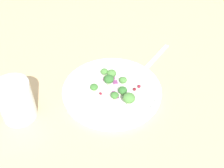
# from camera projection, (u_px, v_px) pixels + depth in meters

# --- Properties ---
(ground_plane) EXTENTS (1.80, 1.80, 0.02)m
(ground_plane) POSITION_uv_depth(u_px,v_px,m) (114.00, 101.00, 0.65)
(ground_plane) COLOR tan
(plate) EXTENTS (0.25, 0.25, 0.02)m
(plate) POSITION_uv_depth(u_px,v_px,m) (112.00, 89.00, 0.65)
(plate) COLOR white
(plate) RESTS_ON ground_plane
(dressing_pool) EXTENTS (0.15, 0.15, 0.00)m
(dressing_pool) POSITION_uv_depth(u_px,v_px,m) (112.00, 88.00, 0.65)
(dressing_pool) COLOR white
(dressing_pool) RESTS_ON plate
(broccoli_floret_0) EXTENTS (0.02, 0.02, 0.02)m
(broccoli_floret_0) POSITION_uv_depth(u_px,v_px,m) (104.00, 72.00, 0.67)
(broccoli_floret_0) COLOR #ADD18E
(broccoli_floret_0) RESTS_ON plate
(broccoli_floret_1) EXTENTS (0.02, 0.02, 0.02)m
(broccoli_floret_1) POSITION_uv_depth(u_px,v_px,m) (123.00, 90.00, 0.62)
(broccoli_floret_1) COLOR #8EB77A
(broccoli_floret_1) RESTS_ON plate
(broccoli_floret_2) EXTENTS (0.02, 0.02, 0.02)m
(broccoli_floret_2) POSITION_uv_depth(u_px,v_px,m) (112.00, 74.00, 0.67)
(broccoli_floret_2) COLOR #9EC684
(broccoli_floret_2) RESTS_ON plate
(broccoli_floret_3) EXTENTS (0.02, 0.02, 0.02)m
(broccoli_floret_3) POSITION_uv_depth(u_px,v_px,m) (115.00, 95.00, 0.61)
(broccoli_floret_3) COLOR #8EB77A
(broccoli_floret_3) RESTS_ON plate
(broccoli_floret_4) EXTENTS (0.03, 0.03, 0.03)m
(broccoli_floret_4) POSITION_uv_depth(u_px,v_px,m) (109.00, 79.00, 0.64)
(broccoli_floret_4) COLOR #9EC684
(broccoli_floret_4) RESTS_ON plate
(broccoli_floret_5) EXTENTS (0.02, 0.02, 0.02)m
(broccoli_floret_5) POSITION_uv_depth(u_px,v_px,m) (123.00, 80.00, 0.65)
(broccoli_floret_5) COLOR #8EB77A
(broccoli_floret_5) RESTS_ON plate
(broccoli_floret_6) EXTENTS (0.03, 0.03, 0.03)m
(broccoli_floret_6) POSITION_uv_depth(u_px,v_px,m) (129.00, 98.00, 0.59)
(broccoli_floret_6) COLOR #ADD18E
(broccoli_floret_6) RESTS_ON plate
(broccoli_floret_7) EXTENTS (0.02, 0.02, 0.02)m
(broccoli_floret_7) POSITION_uv_depth(u_px,v_px,m) (94.00, 87.00, 0.63)
(broccoli_floret_7) COLOR #9EC684
(broccoli_floret_7) RESTS_ON plate
(cranberry_0) EXTENTS (0.01, 0.01, 0.01)m
(cranberry_0) POSITION_uv_depth(u_px,v_px,m) (139.00, 86.00, 0.65)
(cranberry_0) COLOR maroon
(cranberry_0) RESTS_ON plate
(cranberry_1) EXTENTS (0.01, 0.01, 0.01)m
(cranberry_1) POSITION_uv_depth(u_px,v_px,m) (122.00, 92.00, 0.63)
(cranberry_1) COLOR #4C0A14
(cranberry_1) RESTS_ON plate
(cranberry_2) EXTENTS (0.01, 0.01, 0.01)m
(cranberry_2) POSITION_uv_depth(u_px,v_px,m) (135.00, 89.00, 0.64)
(cranberry_2) COLOR maroon
(cranberry_2) RESTS_ON plate
(cranberry_3) EXTENTS (0.01, 0.01, 0.01)m
(cranberry_3) POSITION_uv_depth(u_px,v_px,m) (128.00, 100.00, 0.61)
(cranberry_3) COLOR maroon
(cranberry_3) RESTS_ON plate
(cranberry_4) EXTENTS (0.01, 0.01, 0.01)m
(cranberry_4) POSITION_uv_depth(u_px,v_px,m) (101.00, 93.00, 0.63)
(cranberry_4) COLOR maroon
(cranberry_4) RESTS_ON plate
(onion_bit_0) EXTENTS (0.02, 0.02, 0.00)m
(onion_bit_0) POSITION_uv_depth(u_px,v_px,m) (115.00, 82.00, 0.66)
(onion_bit_0) COLOR #843D75
(onion_bit_0) RESTS_ON plate
(onion_bit_1) EXTENTS (0.01, 0.01, 0.01)m
(onion_bit_1) POSITION_uv_depth(u_px,v_px,m) (113.00, 78.00, 0.67)
(onion_bit_1) COLOR #843D75
(onion_bit_1) RESTS_ON plate
(onion_bit_2) EXTENTS (0.02, 0.01, 0.01)m
(onion_bit_2) POSITION_uv_depth(u_px,v_px,m) (114.00, 93.00, 0.63)
(onion_bit_2) COLOR #934C84
(onion_bit_2) RESTS_ON plate
(onion_bit_3) EXTENTS (0.01, 0.01, 0.00)m
(onion_bit_3) POSITION_uv_depth(u_px,v_px,m) (116.00, 97.00, 0.62)
(onion_bit_3) COLOR #843D75
(onion_bit_3) RESTS_ON plate
(onion_bit_4) EXTENTS (0.01, 0.02, 0.00)m
(onion_bit_4) POSITION_uv_depth(u_px,v_px,m) (106.00, 79.00, 0.67)
(onion_bit_4) COLOR #A35B93
(onion_bit_4) RESTS_ON plate
(fork) EXTENTS (0.09, 0.18, 0.01)m
(fork) POSITION_uv_depth(u_px,v_px,m) (151.00, 62.00, 0.74)
(fork) COLOR silver
(fork) RESTS_ON ground_plane
(water_glass) EXTENTS (0.08, 0.08, 0.10)m
(water_glass) POSITION_uv_depth(u_px,v_px,m) (16.00, 101.00, 0.57)
(water_glass) COLOR silver
(water_glass) RESTS_ON ground_plane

